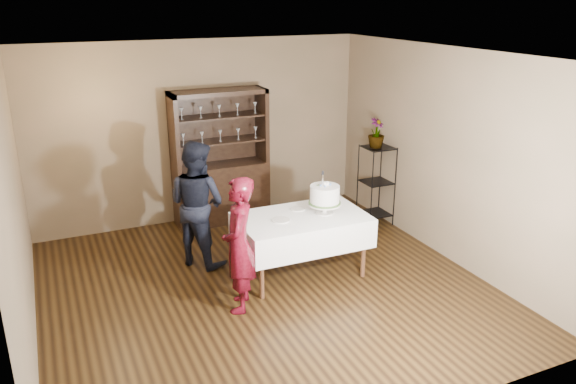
{
  "coord_description": "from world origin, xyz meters",
  "views": [
    {
      "loc": [
        -2.18,
        -5.49,
        3.27
      ],
      "look_at": [
        0.34,
        0.1,
        1.12
      ],
      "focal_mm": 35.0,
      "sensor_mm": 36.0,
      "label": 1
    }
  ],
  "objects_px": {
    "cake_table": "(302,230)",
    "man": "(197,203)",
    "cake": "(325,196)",
    "potted_plant": "(376,133)",
    "china_hutch": "(221,179)",
    "woman": "(239,245)",
    "plant_etagere": "(376,182)"
  },
  "relations": [
    {
      "from": "china_hutch",
      "to": "cake_table",
      "type": "xyz_separation_m",
      "value": [
        0.34,
        -2.1,
        -0.07
      ]
    },
    {
      "from": "man",
      "to": "potted_plant",
      "type": "bearing_deg",
      "value": -121.61
    },
    {
      "from": "cake",
      "to": "woman",
      "type": "bearing_deg",
      "value": -161.81
    },
    {
      "from": "china_hutch",
      "to": "cake_table",
      "type": "height_order",
      "value": "china_hutch"
    },
    {
      "from": "china_hutch",
      "to": "plant_etagere",
      "type": "bearing_deg",
      "value": -26.83
    },
    {
      "from": "cake_table",
      "to": "woman",
      "type": "relative_size",
      "value": 1.03
    },
    {
      "from": "china_hutch",
      "to": "cake",
      "type": "relative_size",
      "value": 3.63
    },
    {
      "from": "plant_etagere",
      "to": "cake",
      "type": "distance_m",
      "value": 1.84
    },
    {
      "from": "cake_table",
      "to": "plant_etagere",
      "type": "bearing_deg",
      "value": 31.18
    },
    {
      "from": "cake_table",
      "to": "cake",
      "type": "distance_m",
      "value": 0.5
    },
    {
      "from": "china_hutch",
      "to": "plant_etagere",
      "type": "relative_size",
      "value": 1.67
    },
    {
      "from": "plant_etagere",
      "to": "woman",
      "type": "distance_m",
      "value": 3.08
    },
    {
      "from": "cake_table",
      "to": "cake",
      "type": "relative_size",
      "value": 2.83
    },
    {
      "from": "cake_table",
      "to": "man",
      "type": "distance_m",
      "value": 1.37
    },
    {
      "from": "plant_etagere",
      "to": "cake",
      "type": "relative_size",
      "value": 2.18
    },
    {
      "from": "potted_plant",
      "to": "man",
      "type": "bearing_deg",
      "value": -175.79
    },
    {
      "from": "china_hutch",
      "to": "cake",
      "type": "distance_m",
      "value": 2.25
    },
    {
      "from": "china_hutch",
      "to": "man",
      "type": "distance_m",
      "value": 1.45
    },
    {
      "from": "plant_etagere",
      "to": "cake",
      "type": "bearing_deg",
      "value": -143.2
    },
    {
      "from": "china_hutch",
      "to": "cake",
      "type": "height_order",
      "value": "china_hutch"
    },
    {
      "from": "cake",
      "to": "potted_plant",
      "type": "distance_m",
      "value": 1.81
    },
    {
      "from": "cake_table",
      "to": "potted_plant",
      "type": "height_order",
      "value": "potted_plant"
    },
    {
      "from": "cake_table",
      "to": "woman",
      "type": "bearing_deg",
      "value": -155.26
    },
    {
      "from": "cake_table",
      "to": "cake",
      "type": "xyz_separation_m",
      "value": [
        0.29,
        -0.03,
        0.4
      ]
    },
    {
      "from": "man",
      "to": "cake",
      "type": "relative_size",
      "value": 2.93
    },
    {
      "from": "cake_table",
      "to": "man",
      "type": "relative_size",
      "value": 0.96
    },
    {
      "from": "china_hutch",
      "to": "man",
      "type": "relative_size",
      "value": 1.24
    },
    {
      "from": "woman",
      "to": "china_hutch",
      "type": "bearing_deg",
      "value": -169.79
    },
    {
      "from": "plant_etagere",
      "to": "woman",
      "type": "relative_size",
      "value": 0.79
    },
    {
      "from": "woman",
      "to": "plant_etagere",
      "type": "bearing_deg",
      "value": 142.67
    },
    {
      "from": "woman",
      "to": "man",
      "type": "xyz_separation_m",
      "value": [
        -0.1,
        1.28,
        0.05
      ]
    },
    {
      "from": "plant_etagere",
      "to": "man",
      "type": "relative_size",
      "value": 0.74
    }
  ]
}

